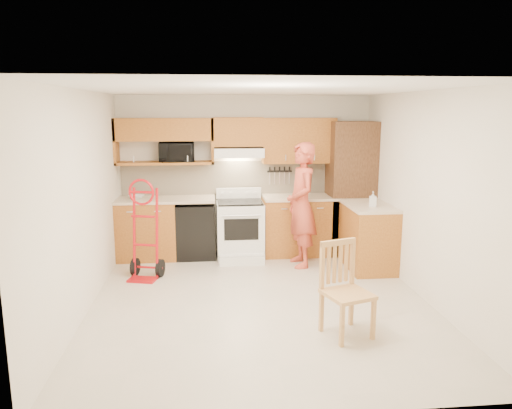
{
  "coord_description": "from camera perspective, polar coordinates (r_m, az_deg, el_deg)",
  "views": [
    {
      "loc": [
        -0.59,
        -5.5,
        2.28
      ],
      "look_at": [
        0.0,
        0.5,
        1.1
      ],
      "focal_mm": 34.16,
      "sensor_mm": 36.0,
      "label": 1
    }
  ],
  "objects": [
    {
      "name": "floor",
      "position": [
        5.99,
        0.48,
        -11.41
      ],
      "size": [
        4.0,
        4.5,
        0.02
      ],
      "primitive_type": "cube",
      "color": "#BFB4A0",
      "rests_on": "ground"
    },
    {
      "name": "ceiling",
      "position": [
        5.54,
        0.52,
        13.45
      ],
      "size": [
        4.0,
        4.5,
        0.02
      ],
      "primitive_type": "cube",
      "color": "white",
      "rests_on": "ground"
    },
    {
      "name": "wall_back",
      "position": [
        7.85,
        -1.26,
        3.53
      ],
      "size": [
        4.0,
        0.02,
        2.5
      ],
      "primitive_type": "cube",
      "color": "silver",
      "rests_on": "ground"
    },
    {
      "name": "wall_front",
      "position": [
        3.45,
        4.54,
        -6.33
      ],
      "size": [
        4.0,
        0.02,
        2.5
      ],
      "primitive_type": "cube",
      "color": "silver",
      "rests_on": "ground"
    },
    {
      "name": "wall_left",
      "position": [
        5.77,
        -19.75,
        0.14
      ],
      "size": [
        0.02,
        4.5,
        2.5
      ],
      "primitive_type": "cube",
      "color": "silver",
      "rests_on": "ground"
    },
    {
      "name": "wall_right",
      "position": [
        6.17,
        19.39,
        0.83
      ],
      "size": [
        0.02,
        4.5,
        2.5
      ],
      "primitive_type": "cube",
      "color": "silver",
      "rests_on": "ground"
    },
    {
      "name": "backsplash",
      "position": [
        7.83,
        -1.25,
        3.15
      ],
      "size": [
        3.92,
        0.03,
        0.55
      ],
      "primitive_type": "cube",
      "color": "beige",
      "rests_on": "wall_back"
    },
    {
      "name": "lower_cab_left",
      "position": [
        7.73,
        -12.6,
        -2.89
      ],
      "size": [
        0.9,
        0.6,
        0.9
      ],
      "primitive_type": "cube",
      "color": "#B06D28",
      "rests_on": "ground"
    },
    {
      "name": "dishwasher",
      "position": [
        7.68,
        -7.03,
        -2.99
      ],
      "size": [
        0.6,
        0.6,
        0.85
      ],
      "primitive_type": "cube",
      "color": "black",
      "rests_on": "ground"
    },
    {
      "name": "lower_cab_right",
      "position": [
        7.8,
        5.03,
        -2.53
      ],
      "size": [
        1.14,
        0.6,
        0.9
      ],
      "primitive_type": "cube",
      "color": "#B06D28",
      "rests_on": "ground"
    },
    {
      "name": "countertop_left",
      "position": [
        7.6,
        -10.51,
        0.58
      ],
      "size": [
        1.5,
        0.63,
        0.04
      ],
      "primitive_type": "cube",
      "color": "beige",
      "rests_on": "lower_cab_left"
    },
    {
      "name": "countertop_right",
      "position": [
        7.71,
        5.09,
        0.86
      ],
      "size": [
        1.14,
        0.63,
        0.04
      ],
      "primitive_type": "cube",
      "color": "beige",
      "rests_on": "lower_cab_right"
    },
    {
      "name": "cab_return_right",
      "position": [
        7.27,
        12.97,
        -3.8
      ],
      "size": [
        0.6,
        1.0,
        0.9
      ],
      "primitive_type": "cube",
      "color": "#B06D28",
      "rests_on": "ground"
    },
    {
      "name": "countertop_return",
      "position": [
        7.17,
        13.13,
        -0.16
      ],
      "size": [
        0.63,
        1.0,
        0.04
      ],
      "primitive_type": "cube",
      "color": "beige",
      "rests_on": "cab_return_right"
    },
    {
      "name": "pantry_tall",
      "position": [
        7.88,
        10.98,
        1.89
      ],
      "size": [
        0.7,
        0.6,
        2.1
      ],
      "primitive_type": "cube",
      "color": "brown",
      "rests_on": "ground"
    },
    {
      "name": "upper_cab_left",
      "position": [
        7.62,
        -10.71,
        8.63
      ],
      "size": [
        1.5,
        0.33,
        0.34
      ],
      "primitive_type": "cube",
      "color": "#B06D28",
      "rests_on": "wall_back"
    },
    {
      "name": "upper_shelf_mw",
      "position": [
        7.66,
        -10.57,
        4.81
      ],
      "size": [
        1.5,
        0.33,
        0.04
      ],
      "primitive_type": "cube",
      "color": "#B06D28",
      "rests_on": "wall_back"
    },
    {
      "name": "upper_cab_center",
      "position": [
        7.61,
        -2.1,
        8.5
      ],
      "size": [
        0.76,
        0.33,
        0.44
      ],
      "primitive_type": "cube",
      "color": "#B06D28",
      "rests_on": "wall_back"
    },
    {
      "name": "upper_cab_right",
      "position": [
        7.73,
        5.01,
        7.47
      ],
      "size": [
        1.14,
        0.33,
        0.7
      ],
      "primitive_type": "cube",
      "color": "#B06D28",
      "rests_on": "wall_back"
    },
    {
      "name": "range_hood",
      "position": [
        7.56,
        -2.05,
        6.14
      ],
      "size": [
        0.76,
        0.46,
        0.14
      ],
      "primitive_type": "cube",
      "color": "white",
      "rests_on": "wall_back"
    },
    {
      "name": "knife_strip",
      "position": [
        7.86,
        2.77,
        3.46
      ],
      "size": [
        0.4,
        0.05,
        0.29
      ],
      "primitive_type": null,
      "color": "black",
      "rests_on": "backsplash"
    },
    {
      "name": "microwave",
      "position": [
        7.63,
        -9.29,
        6.1
      ],
      "size": [
        0.55,
        0.39,
        0.3
      ],
      "primitive_type": "imported",
      "rotation": [
        0.0,
        0.0,
        0.05
      ],
      "color": "black",
      "rests_on": "upper_shelf_mw"
    },
    {
      "name": "range",
      "position": [
        7.52,
        -1.85,
        -2.42
      ],
      "size": [
        0.71,
        0.94,
        1.05
      ],
      "primitive_type": null,
      "color": "white",
      "rests_on": "ground"
    },
    {
      "name": "person",
      "position": [
        7.11,
        5.33,
        -0.06
      ],
      "size": [
        0.5,
        0.71,
        1.82
      ],
      "primitive_type": "imported",
      "rotation": [
        0.0,
        0.0,
        -1.47
      ],
      "color": "#BD4731",
      "rests_on": "ground"
    },
    {
      "name": "hand_truck",
      "position": [
        6.76,
        -13.06,
        -3.43
      ],
      "size": [
        0.59,
        0.56,
        1.24
      ],
      "primitive_type": null,
      "rotation": [
        0.0,
        0.0,
        -0.26
      ],
      "color": "red",
      "rests_on": "ground"
    },
    {
      "name": "dining_chair",
      "position": [
        5.07,
        10.7,
        -9.88
      ],
      "size": [
        0.56,
        0.59,
        0.97
      ],
      "primitive_type": null,
      "rotation": [
        0.0,
        0.0,
        0.33
      ],
      "color": "#DCA65A",
      "rests_on": "ground"
    },
    {
      "name": "soap_bottle",
      "position": [
        7.02,
        13.53,
        0.64
      ],
      "size": [
        0.12,
        0.12,
        0.21
      ],
      "primitive_type": "imported",
      "rotation": [
        0.0,
        0.0,
        -0.25
      ],
      "color": "white",
      "rests_on": "countertop_return"
    },
    {
      "name": "bowl",
      "position": [
        7.65,
        -13.82,
        0.87
      ],
      "size": [
        0.28,
        0.28,
        0.06
      ],
      "primitive_type": "imported",
      "rotation": [
        0.0,
        0.0,
        -0.28
      ],
      "color": "white",
      "rests_on": "countertop_left"
    }
  ]
}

